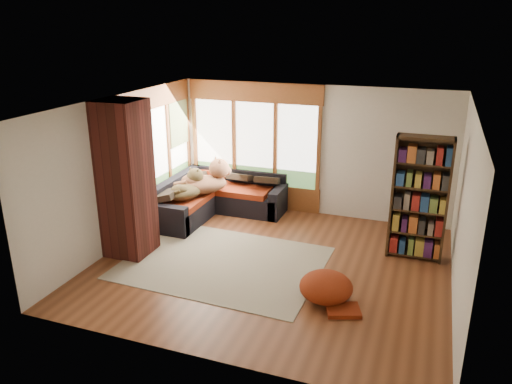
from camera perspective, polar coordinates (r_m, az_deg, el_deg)
The scene contains 17 objects.
floor at distance 8.18m, azimuth 1.77°, elevation -8.33°, with size 5.50×5.50×0.00m, color #5D3019.
ceiling at distance 7.35m, azimuth 1.98°, elevation 9.95°, with size 5.50×5.50×0.00m, color white.
wall_back at distance 9.97m, azimuth 6.38°, elevation 4.72°, with size 5.50×0.04×2.60m, color silver.
wall_front at distance 5.53m, azimuth -6.34°, elevation -7.65°, with size 5.50×0.04×2.60m, color silver.
wall_left at distance 8.87m, azimuth -15.28°, elevation 2.28°, with size 0.04×5.00×2.60m, color silver.
wall_right at distance 7.35m, azimuth 22.70°, elevation -2.10°, with size 0.04×5.00×2.60m, color silver.
windows_back at distance 10.27m, azimuth -0.19°, elevation 5.55°, with size 2.82×0.10×1.90m.
windows_left at distance 9.80m, azimuth -11.19°, elevation 4.51°, with size 0.10×2.62×1.90m.
roller_blind at distance 10.40m, azimuth -8.85°, elevation 7.75°, with size 0.03×0.72×0.90m, color #7D8F58.
brick_chimney at distance 8.40m, azimuth -14.66°, elevation 1.40°, with size 0.70×0.70×2.60m, color #471914.
sectional_sofa at distance 10.18m, azimuth -5.68°, elevation -0.84°, with size 2.20×2.20×0.80m.
area_rug at distance 8.26m, azimuth -3.74°, elevation -8.05°, with size 3.15×2.41×0.01m, color beige.
bookshelf at distance 8.45m, azimuth 18.17°, elevation -0.76°, with size 0.88×0.29×2.06m.
pouf at distance 7.22m, azimuth 8.00°, elevation -10.62°, with size 0.76×0.76×0.41m, color maroon.
dog_tan at distance 9.85m, azimuth -5.72°, elevation 1.69°, with size 1.16×1.15×0.58m.
dog_brindle at distance 9.62m, azimuth -7.78°, elevation 0.80°, with size 0.69×0.92×0.46m.
throw_pillows at distance 10.13m, azimuth -5.22°, elevation 2.03°, with size 1.98×1.68×0.45m.
Camera 1 is at (2.24, -6.89, 3.80)m, focal length 35.00 mm.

